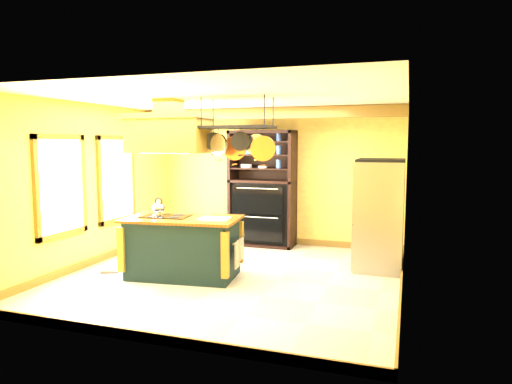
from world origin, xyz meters
The scene contains 15 objects.
floor centered at (0.00, 0.00, 0.00)m, with size 5.00×5.00×0.00m, color beige.
ceiling centered at (0.00, 0.00, 2.70)m, with size 5.00×5.00×0.00m, color white.
wall_back centered at (0.00, 2.50, 1.35)m, with size 5.00×0.02×2.70m, color #E9CD55.
wall_front centered at (0.00, -2.50, 1.35)m, with size 5.00×0.02×2.70m, color #E9CD55.
wall_left centered at (-2.50, 0.00, 1.35)m, with size 0.02×5.00×2.70m, color #E9CD55.
wall_right centered at (2.50, 0.00, 1.35)m, with size 0.02×5.00×2.70m, color #E9CD55.
ceiling_beam centered at (0.00, 1.70, 2.59)m, with size 5.00×0.15×0.20m, color olive.
window_near centered at (-2.47, -0.80, 1.40)m, with size 0.06×1.06×1.56m.
window_far centered at (-2.47, 0.60, 1.40)m, with size 0.06×1.06×1.56m.
kitchen_island centered at (-0.71, -0.25, 0.47)m, with size 1.82×1.14×1.11m.
range_hood centered at (-0.91, -0.25, 2.22)m, with size 1.26×0.71×0.80m.
pot_rack centered at (0.21, -0.25, 2.15)m, with size 1.14×0.52×0.91m.
refrigerator centered at (2.10, 1.15, 0.85)m, with size 0.76×0.90×1.76m.
hutch centered at (-0.22, 2.25, 0.89)m, with size 1.30×0.59×2.29m.
floor_register centered at (-1.92, -0.45, 0.01)m, with size 0.28×0.12×0.01m, color black.
Camera 1 is at (2.53, -6.39, 2.05)m, focal length 32.00 mm.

